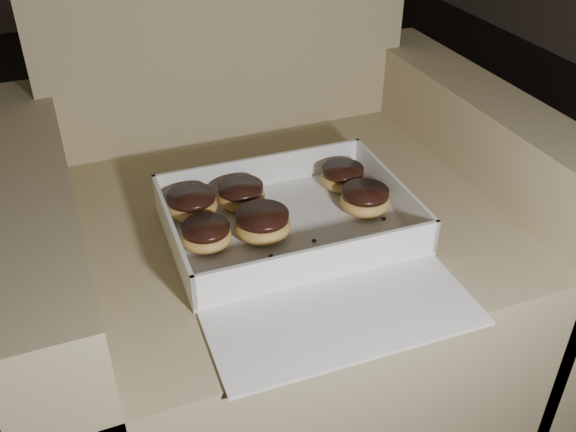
{
  "coord_description": "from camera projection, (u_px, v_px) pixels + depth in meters",
  "views": [
    {
      "loc": [
        -0.08,
        -1.02,
        0.99
      ],
      "look_at": [
        0.21,
        -0.27,
        0.44
      ],
      "focal_mm": 40.0,
      "sensor_mm": 36.0,
      "label": 1
    }
  ],
  "objects": [
    {
      "name": "floor",
      "position": [
        149.0,
        340.0,
        1.37
      ],
      "size": [
        4.5,
        4.5,
        0.0
      ],
      "primitive_type": "plane",
      "color": "black",
      "rests_on": "ground"
    },
    {
      "name": "armchair",
      "position": [
        274.0,
        245.0,
        1.17
      ],
      "size": [
        0.87,
        0.74,
        0.91
      ],
      "color": "#978760",
      "rests_on": "floor"
    },
    {
      "name": "bakery_box",
      "position": [
        299.0,
        237.0,
        0.96
      ],
      "size": [
        0.37,
        0.43,
        0.06
      ],
      "rotation": [
        0.0,
        0.0,
        -0.02
      ],
      "color": "white",
      "rests_on": "armchair"
    },
    {
      "name": "donut_a",
      "position": [
        206.0,
        235.0,
        0.94
      ],
      "size": [
        0.08,
        0.08,
        0.04
      ],
      "color": "gold",
      "rests_on": "bakery_box"
    },
    {
      "name": "donut_b",
      "position": [
        263.0,
        224.0,
        0.96
      ],
      "size": [
        0.09,
        0.09,
        0.04
      ],
      "color": "gold",
      "rests_on": "bakery_box"
    },
    {
      "name": "donut_c",
      "position": [
        342.0,
        177.0,
        1.07
      ],
      "size": [
        0.08,
        0.08,
        0.04
      ],
      "color": "gold",
      "rests_on": "bakery_box"
    },
    {
      "name": "donut_d",
      "position": [
        241.0,
        195.0,
        1.03
      ],
      "size": [
        0.08,
        0.08,
        0.04
      ],
      "color": "gold",
      "rests_on": "bakery_box"
    },
    {
      "name": "donut_e",
      "position": [
        365.0,
        200.0,
        1.01
      ],
      "size": [
        0.08,
        0.08,
        0.04
      ],
      "color": "gold",
      "rests_on": "bakery_box"
    },
    {
      "name": "donut_f",
      "position": [
        192.0,
        204.0,
        1.0
      ],
      "size": [
        0.08,
        0.08,
        0.04
      ],
      "color": "gold",
      "rests_on": "bakery_box"
    },
    {
      "name": "crumb_a",
      "position": [
        319.0,
        260.0,
        0.92
      ],
      "size": [
        0.01,
        0.01,
        0.0
      ],
      "primitive_type": "ellipsoid",
      "color": "black",
      "rests_on": "bakery_box"
    },
    {
      "name": "crumb_b",
      "position": [
        218.0,
        294.0,
        0.86
      ],
      "size": [
        0.01,
        0.01,
        0.0
      ],
      "primitive_type": "ellipsoid",
      "color": "black",
      "rests_on": "bakery_box"
    },
    {
      "name": "crumb_c",
      "position": [
        384.0,
        218.0,
        1.01
      ],
      "size": [
        0.01,
        0.01,
        0.0
      ],
      "primitive_type": "ellipsoid",
      "color": "black",
      "rests_on": "bakery_box"
    },
    {
      "name": "crumb_d",
      "position": [
        314.0,
        240.0,
        0.96
      ],
      "size": [
        0.01,
        0.01,
        0.0
      ],
      "primitive_type": "ellipsoid",
      "color": "black",
      "rests_on": "bakery_box"
    },
    {
      "name": "crumb_e",
      "position": [
        271.0,
        256.0,
        0.93
      ],
      "size": [
        0.01,
        0.01,
        0.0
      ],
      "primitive_type": "ellipsoid",
      "color": "black",
      "rests_on": "bakery_box"
    }
  ]
}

